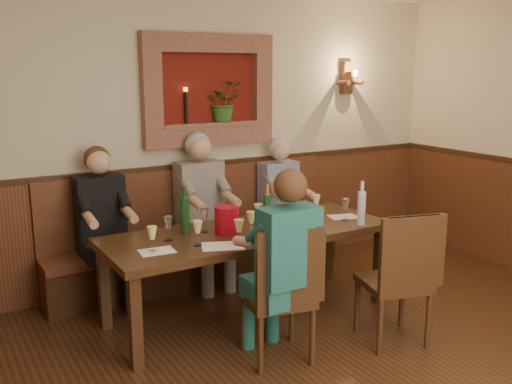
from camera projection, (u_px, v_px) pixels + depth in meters
room_shell at (430, 102)px, 2.91m from camera, size 6.04×6.04×2.82m
wainscoting at (415, 337)px, 3.19m from camera, size 6.02×6.02×1.15m
wall_niche at (213, 95)px, 5.52m from camera, size 1.36×0.30×1.06m
wall_sconce at (348, 79)px, 6.31m from camera, size 0.25×0.20×0.35m
dining_table at (249, 239)px, 4.72m from camera, size 2.40×0.90×0.75m
bench at (201, 248)px, 5.58m from camera, size 3.00×0.45×1.11m
chair_near_left at (278, 320)px, 4.07m from camera, size 0.54×0.54×1.02m
chair_near_right at (394, 304)px, 4.33m from camera, size 0.57×0.57×1.04m
person_bench_left at (105, 241)px, 4.96m from camera, size 0.41×0.51×1.41m
person_bench_mid at (204, 223)px, 5.43m from camera, size 0.44×0.54×1.47m
person_bench_right at (283, 216)px, 5.90m from camera, size 0.39×0.48×1.36m
person_chair_front at (281, 283)px, 3.99m from camera, size 0.41×0.51×1.41m
spittoon_bucket at (227, 220)px, 4.59m from camera, size 0.24×0.24×0.22m
wine_bottle_green_a at (267, 210)px, 4.72m from camera, size 0.07×0.07×0.38m
wine_bottle_green_b at (185, 214)px, 4.58m from camera, size 0.09×0.09×0.38m
water_bottle at (361, 207)px, 4.82m from camera, size 0.07×0.07×0.38m
tasting_sheet_a at (157, 251)px, 4.15m from camera, size 0.27×0.20×0.00m
tasting_sheet_b at (273, 229)px, 4.73m from camera, size 0.34×0.29×0.00m
tasting_sheet_c at (343, 217)px, 5.11m from camera, size 0.29×0.24×0.00m
tasting_sheet_d at (223, 246)px, 4.27m from camera, size 0.37×0.32×0.00m
wine_glass_0 at (239, 232)px, 4.31m from camera, size 0.08×0.08×0.19m
wine_glass_1 at (316, 205)px, 5.14m from camera, size 0.08×0.08×0.19m
wine_glass_2 at (251, 223)px, 4.55m from camera, size 0.08×0.08×0.19m
wine_glass_3 at (258, 215)px, 4.80m from camera, size 0.08×0.08×0.19m
wine_glass_4 at (168, 229)px, 4.39m from camera, size 0.08×0.08×0.19m
wine_glass_5 at (345, 210)px, 4.99m from camera, size 0.08×0.08×0.19m
wine_glass_6 at (198, 233)px, 4.27m from camera, size 0.08×0.08×0.19m
wine_glass_7 at (152, 239)px, 4.12m from camera, size 0.08×0.08×0.19m
wine_glass_8 at (307, 218)px, 4.71m from camera, size 0.08×0.08×0.19m
wine_glass_9 at (205, 220)px, 4.63m from camera, size 0.08×0.08×0.19m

